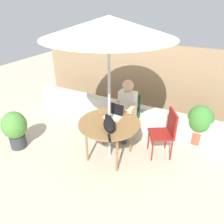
% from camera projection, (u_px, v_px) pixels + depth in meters
% --- Properties ---
extents(ground_plane, '(14.00, 14.00, 0.00)m').
position_uv_depth(ground_plane, '(110.00, 156.00, 4.03)').
color(ground_plane, beige).
extents(fence_back, '(5.75, 0.08, 1.72)m').
position_uv_depth(fence_back, '(148.00, 80.00, 5.19)').
color(fence_back, '#937756').
rests_on(fence_back, ground).
extents(planter_wall_low, '(5.17, 0.20, 0.54)m').
position_uv_depth(planter_wall_low, '(134.00, 116.00, 4.83)').
color(planter_wall_low, beige).
rests_on(planter_wall_low, ground).
extents(patio_table, '(1.07, 1.07, 0.73)m').
position_uv_depth(patio_table, '(109.00, 125.00, 3.72)').
color(patio_table, olive).
rests_on(patio_table, ground).
extents(patio_umbrella, '(1.94, 1.94, 2.41)m').
position_uv_depth(patio_umbrella, '(109.00, 27.00, 2.97)').
color(patio_umbrella, '#B7B7BC').
rests_on(patio_umbrella, ground).
extents(chair_occupied, '(0.40, 0.40, 0.90)m').
position_uv_depth(chair_occupied, '(129.00, 111.00, 4.46)').
color(chair_occupied, '#194C2D').
rests_on(chair_occupied, ground).
extents(chair_empty, '(0.55, 0.55, 0.90)m').
position_uv_depth(chair_empty, '(166.00, 130.00, 3.83)').
color(chair_empty, maroon).
rests_on(chair_empty, ground).
extents(person_seated, '(0.48, 0.48, 1.24)m').
position_uv_depth(person_seated, '(126.00, 107.00, 4.26)').
color(person_seated, white).
rests_on(person_seated, ground).
extents(laptop, '(0.31, 0.26, 0.21)m').
position_uv_depth(laptop, '(115.00, 113.00, 3.86)').
color(laptop, silver).
rests_on(laptop, patio_table).
extents(cat, '(0.38, 0.58, 0.17)m').
position_uv_depth(cat, '(109.00, 124.00, 3.47)').
color(cat, black).
rests_on(cat, patio_table).
extents(potted_plant_near_fence, '(0.50, 0.50, 0.80)m').
position_uv_depth(potted_plant_near_fence, '(200.00, 122.00, 4.24)').
color(potted_plant_near_fence, '#9E5138').
rests_on(potted_plant_near_fence, ground).
extents(potted_plant_by_chair, '(0.46, 0.46, 0.76)m').
position_uv_depth(potted_plant_by_chair, '(15.00, 128.00, 4.08)').
color(potted_plant_by_chair, '#33383D').
rests_on(potted_plant_by_chair, ground).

